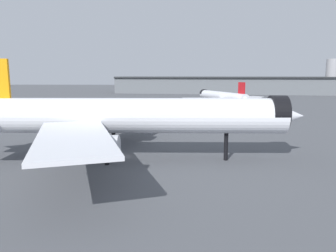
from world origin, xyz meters
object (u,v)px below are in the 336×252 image
at_px(airliner_near_gate, 123,116).
at_px(traffic_cone_wingtip, 94,127).
at_px(airliner_far_taxiway, 222,97).
at_px(baggage_cart_trailing, 222,126).

bearing_deg(airliner_near_gate, traffic_cone_wingtip, 111.76).
height_order(airliner_far_taxiway, baggage_cart_trailing, airliner_far_taxiway).
bearing_deg(traffic_cone_wingtip, airliner_far_taxiway, 52.83).
distance_m(airliner_near_gate, baggage_cart_trailing, 40.51).
height_order(airliner_near_gate, traffic_cone_wingtip, airliner_near_gate).
relative_size(baggage_cart_trailing, traffic_cone_wingtip, 3.87).
xyz_separation_m(airliner_near_gate, baggage_cart_trailing, (21.55, 33.57, -7.02)).
relative_size(airliner_far_taxiway, traffic_cone_wingtip, 66.94).
xyz_separation_m(baggage_cart_trailing, traffic_cone_wingtip, (-37.25, 1.42, -0.65)).
xyz_separation_m(airliner_near_gate, traffic_cone_wingtip, (-15.70, 34.99, -7.67)).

